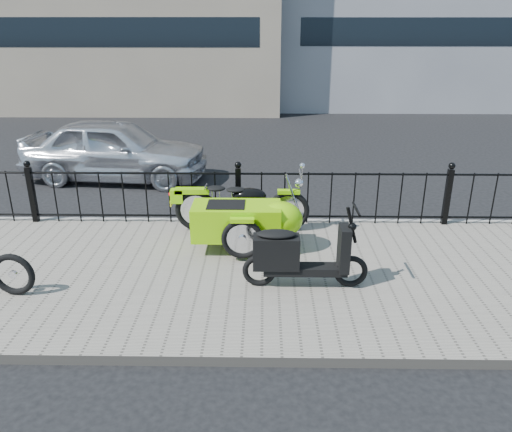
{
  "coord_description": "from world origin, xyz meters",
  "views": [
    {
      "loc": [
        0.43,
        -6.63,
        3.33
      ],
      "look_at": [
        0.32,
        -0.1,
        0.78
      ],
      "focal_mm": 35.0,
      "sensor_mm": 36.0,
      "label": 1
    }
  ],
  "objects_px": {
    "scooter": "(297,256)",
    "spare_tire": "(13,274)",
    "motorcycle_sidecar": "(249,217)",
    "sedan_car": "(115,150)"
  },
  "relations": [
    {
      "from": "scooter",
      "to": "spare_tire",
      "type": "bearing_deg",
      "value": -175.39
    },
    {
      "from": "motorcycle_sidecar",
      "to": "scooter",
      "type": "bearing_deg",
      "value": -62.24
    },
    {
      "from": "sedan_car",
      "to": "motorcycle_sidecar",
      "type": "bearing_deg",
      "value": -135.32
    },
    {
      "from": "motorcycle_sidecar",
      "to": "spare_tire",
      "type": "height_order",
      "value": "motorcycle_sidecar"
    },
    {
      "from": "motorcycle_sidecar",
      "to": "spare_tire",
      "type": "xyz_separation_m",
      "value": [
        -2.89,
        -1.52,
        -0.19
      ]
    },
    {
      "from": "scooter",
      "to": "spare_tire",
      "type": "xyz_separation_m",
      "value": [
        -3.54,
        -0.29,
        -0.14
      ]
    },
    {
      "from": "spare_tire",
      "to": "sedan_car",
      "type": "bearing_deg",
      "value": 92.09
    },
    {
      "from": "sedan_car",
      "to": "scooter",
      "type": "bearing_deg",
      "value": -137.78
    },
    {
      "from": "motorcycle_sidecar",
      "to": "sedan_car",
      "type": "relative_size",
      "value": 0.56
    },
    {
      "from": "motorcycle_sidecar",
      "to": "spare_tire",
      "type": "relative_size",
      "value": 4.04
    }
  ]
}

